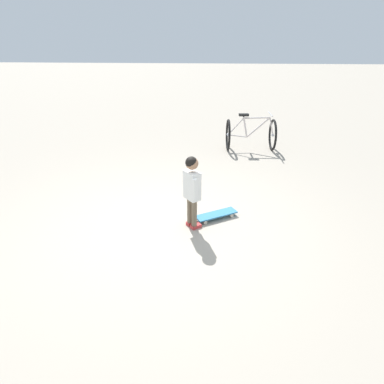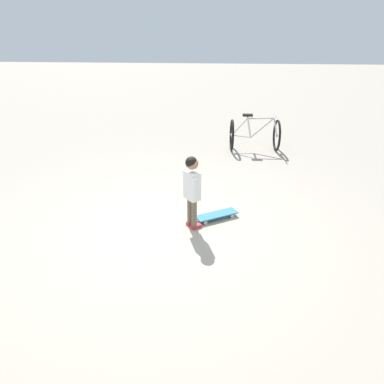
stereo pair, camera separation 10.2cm
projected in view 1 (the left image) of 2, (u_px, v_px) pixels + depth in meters
ground_plane at (163, 228)px, 4.89m from camera, size 50.00×50.00×0.00m
child_person at (192, 185)px, 4.65m from camera, size 0.27×0.40×1.06m
skateboard at (216, 215)px, 5.13m from camera, size 0.65×0.49×0.07m
bicycle_far at (250, 134)px, 7.87m from camera, size 1.10×0.76×0.85m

